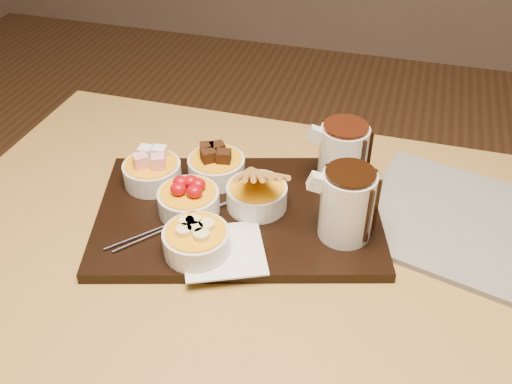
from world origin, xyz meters
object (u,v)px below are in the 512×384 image
(dining_table, at_px, (289,304))
(newspaper, at_px, (475,226))
(pitcher_dark_chocolate, at_px, (347,205))
(bowl_strawberries, at_px, (189,202))
(pitcher_milk_chocolate, at_px, (343,157))
(serving_board, at_px, (239,213))

(dining_table, bearing_deg, newspaper, 30.00)
(pitcher_dark_chocolate, height_order, newspaper, pitcher_dark_chocolate)
(bowl_strawberries, distance_m, pitcher_milk_chocolate, 0.27)
(pitcher_dark_chocolate, height_order, pitcher_milk_chocolate, same)
(newspaper, bearing_deg, pitcher_milk_chocolate, -174.66)
(dining_table, distance_m, pitcher_dark_chocolate, 0.20)
(dining_table, relative_size, bowl_strawberries, 12.00)
(dining_table, relative_size, serving_board, 2.61)
(serving_board, distance_m, bowl_strawberries, 0.08)
(serving_board, height_order, pitcher_milk_chocolate, pitcher_milk_chocolate)
(pitcher_dark_chocolate, bearing_deg, serving_board, 160.02)
(pitcher_milk_chocolate, bearing_deg, pitcher_dark_chocolate, -94.40)
(newspaper, bearing_deg, bowl_strawberries, -152.10)
(dining_table, relative_size, newspaper, 3.36)
(serving_board, distance_m, pitcher_milk_chocolate, 0.20)
(dining_table, xyz_separation_m, pitcher_milk_chocolate, (0.04, 0.19, 0.17))
(pitcher_dark_chocolate, bearing_deg, newspaper, 7.97)
(serving_board, distance_m, pitcher_dark_chocolate, 0.19)
(pitcher_milk_chocolate, bearing_deg, serving_board, -158.20)
(pitcher_milk_chocolate, bearing_deg, newspaper, -25.59)
(serving_board, height_order, bowl_strawberries, bowl_strawberries)
(pitcher_milk_chocolate, bearing_deg, bowl_strawberries, -163.61)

